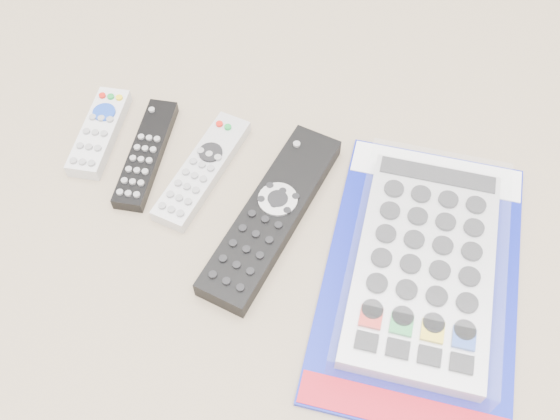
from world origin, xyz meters
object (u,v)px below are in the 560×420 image
(jumbo_remote_packaged, at_px, (424,264))
(remote_large_black, at_px, (272,214))
(remote_small_grey, at_px, (99,132))
(remote_slim_black, at_px, (146,154))
(remote_silver_dvd, at_px, (202,170))

(jumbo_remote_packaged, bearing_deg, remote_large_black, 171.30)
(remote_small_grey, distance_m, remote_slim_black, 0.07)
(remote_silver_dvd, height_order, remote_large_black, remote_large_black)
(remote_large_black, relative_size, jumbo_remote_packaged, 0.73)
(remote_small_grey, xyz_separation_m, remote_slim_black, (0.07, -0.02, -0.00))
(remote_slim_black, xyz_separation_m, remote_large_black, (0.18, -0.04, 0.00))
(jumbo_remote_packaged, bearing_deg, remote_small_grey, 167.00)
(remote_small_grey, relative_size, remote_slim_black, 0.84)
(remote_small_grey, distance_m, remote_silver_dvd, 0.15)
(remote_silver_dvd, bearing_deg, remote_small_grey, -178.44)
(remote_small_grey, xyz_separation_m, remote_silver_dvd, (0.15, -0.02, -0.00))
(remote_silver_dvd, bearing_deg, jumbo_remote_packaged, -2.98)
(remote_slim_black, relative_size, remote_silver_dvd, 0.95)
(remote_slim_black, height_order, remote_silver_dvd, same)
(remote_slim_black, xyz_separation_m, remote_silver_dvd, (0.08, -0.00, 0.00))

